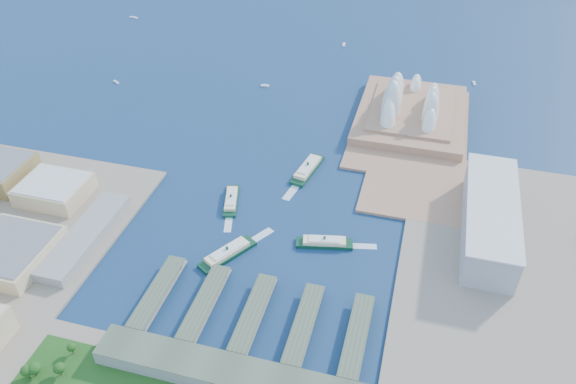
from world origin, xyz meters
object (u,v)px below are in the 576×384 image
(opera_house, at_px, (414,97))
(ferry_a, at_px, (231,198))
(toaster_building, at_px, (490,218))
(ferry_c, at_px, (227,252))
(ferry_b, at_px, (308,167))
(ferry_d, at_px, (324,241))

(opera_house, xyz_separation_m, ferry_a, (-160.20, -217.17, -27.24))
(opera_house, relative_size, toaster_building, 1.16)
(ferry_a, xyz_separation_m, ferry_c, (23.77, -75.25, 0.72))
(toaster_building, xyz_separation_m, ferry_b, (-187.82, 56.44, -14.73))
(toaster_building, relative_size, ferry_c, 2.67)
(ferry_b, distance_m, ferry_c, 153.79)
(opera_house, xyz_separation_m, ferry_d, (-54.68, -254.37, -27.02))
(toaster_building, relative_size, ferry_a, 3.08)
(ferry_d, bearing_deg, ferry_b, 9.25)
(opera_house, height_order, ferry_b, opera_house)
(opera_house, distance_m, ferry_b, 175.68)
(opera_house, distance_m, ferry_a, 271.23)
(ferry_a, bearing_deg, ferry_b, 34.62)
(ferry_a, bearing_deg, opera_house, 38.49)
(ferry_b, xyz_separation_m, ferry_d, (43.13, -110.82, -0.79))
(opera_house, relative_size, ferry_d, 3.42)
(toaster_building, distance_m, ferry_c, 245.02)
(ferry_a, distance_m, ferry_c, 78.92)
(ferry_a, relative_size, ferry_c, 0.87)
(ferry_d, bearing_deg, opera_house, -24.15)
(ferry_a, height_order, ferry_b, ferry_b)
(ferry_a, relative_size, ferry_b, 0.82)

